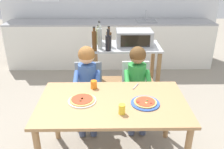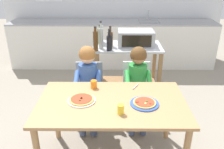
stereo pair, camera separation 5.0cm
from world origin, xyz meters
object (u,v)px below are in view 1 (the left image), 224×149
Objects in this scene: bottle_squat_spirits at (100,38)px; bottle_slim_sauce at (99,34)px; toaster_oven at (134,38)px; dining_table at (112,110)px; drinking_cup_orange at (94,84)px; dining_chair_left at (89,90)px; pizza_plate_white at (82,100)px; serving_spoon at (136,86)px; bottle_dark_olive_oil at (108,42)px; bottle_tall_green_wine at (99,36)px; drinking_cup_yellow at (122,109)px; dining_chair_right at (136,89)px; child_in_green_shirt at (137,78)px; child_in_blue_striped_shirt at (87,79)px; pizza_plate_blue_rimmed at (145,103)px; bottle_clear_vinegar at (109,39)px; kitchen_island_cart at (125,66)px.

bottle_slim_sauce is at bearing 93.13° from bottle_squat_spirits.
toaster_oven is 0.34× the size of dining_table.
bottle_slim_sauce is 1.12m from drinking_cup_orange.
pizza_plate_white is at bearing -90.00° from dining_chair_left.
bottle_dark_olive_oil is at bearing 113.54° from serving_spoon.
bottle_tall_green_wine is 0.89× the size of bottle_slim_sauce.
bottle_squat_spirits reaches higher than bottle_tall_green_wine.
toaster_oven is 1.61× the size of bottle_slim_sauce.
drinking_cup_yellow is 0.54m from serving_spoon.
toaster_oven is 0.51m from bottle_slim_sauce.
serving_spoon is (-0.06, -0.91, -0.28)m from toaster_oven.
dining_table is 0.41m from serving_spoon.
pizza_plate_white is at bearing 178.61° from dining_table.
dining_table is 0.26m from drinking_cup_yellow.
drinking_cup_orange is at bearing -138.41° from dining_chair_right.
child_in_green_shirt is 0.86m from drinking_cup_yellow.
child_in_blue_striped_shirt is at bearing -167.61° from dining_chair_right.
pizza_plate_white is 2.95× the size of drinking_cup_yellow.
serving_spoon is at bearing 3.07° from drinking_cup_orange.
child_in_green_shirt is at bearing -9.32° from dining_chair_left.
pizza_plate_blue_rimmed is at bearing -46.70° from child_in_blue_striped_shirt.
bottle_squat_spirits is 0.34× the size of child_in_blue_striped_shirt.
drinking_cup_orange is (-0.17, -0.88, -0.25)m from bottle_clear_vinegar.
drinking_cup_orange is (-0.51, -0.33, 0.09)m from child_in_green_shirt.
bottle_clear_vinegar is 0.93m from drinking_cup_orange.
kitchen_island_cart is at bearing 43.50° from dining_chair_left.
serving_spoon is (0.55, 0.30, -0.01)m from pizza_plate_white.
bottle_dark_olive_oil is 0.41m from bottle_slim_sauce.
bottle_dark_olive_oil is 1.23m from drinking_cup_yellow.
child_in_green_shirt is (0.35, -0.37, -0.34)m from bottle_dark_olive_oil.
pizza_plate_blue_rimmed is 2.96× the size of drinking_cup_yellow.
child_in_green_shirt is at bearing 89.99° from pizza_plate_blue_rimmed.
drinking_cup_orange is (0.10, 0.27, 0.03)m from pizza_plate_white.
pizza_plate_white is (-0.00, -0.70, 0.26)m from dining_chair_left.
bottle_tall_green_wine is 3.11× the size of drinking_cup_orange.
child_in_blue_striped_shirt is 7.58× the size of serving_spoon.
child_in_blue_striped_shirt is (-0.26, -0.39, -0.33)m from bottle_dark_olive_oil.
bottle_clear_vinegar is 3.24× the size of drinking_cup_orange.
dining_chair_left is 1.04m from drinking_cup_yellow.
dining_table is at bearing -63.63° from child_in_blue_striped_shirt.
bottle_squat_spirits reaches higher than dining_table.
kitchen_island_cart is 0.91× the size of child_in_green_shirt.
bottle_tall_green_wine reaches higher than drinking_cup_yellow.
bottle_tall_green_wine is 0.76× the size of bottle_squat_spirits.
child_in_green_shirt is at bearing 1.53° from child_in_blue_striped_shirt.
bottle_dark_olive_oil is 0.35× the size of dining_chair_right.
bottle_squat_spirits is 1.15m from dining_table.
dining_table is at bearing -83.00° from bottle_slim_sauce.
drinking_cup_yellow is (0.28, -0.49, 0.00)m from drinking_cup_orange.
pizza_plate_blue_rimmed is at bearing -85.15° from kitchen_island_cart.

